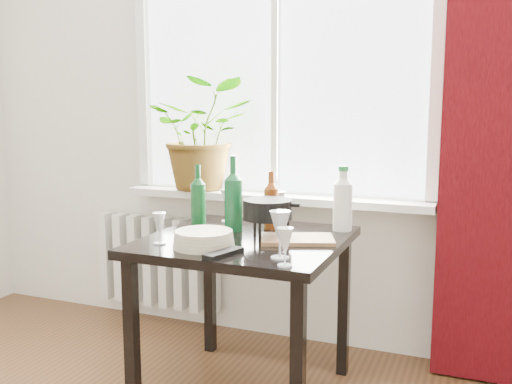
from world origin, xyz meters
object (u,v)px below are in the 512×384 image
at_px(wineglass_back_center, 278,208).
at_px(radiator, 158,261).
at_px(table, 246,257).
at_px(wine_bottle_left, 198,195).
at_px(wineglass_far_right, 285,247).
at_px(bottle_amber, 271,199).
at_px(cutting_board, 297,239).
at_px(wineglass_front_left, 159,228).
at_px(fondue_pot, 268,218).
at_px(wine_bottle_right, 233,193).
at_px(wineglass_front_right, 280,234).
at_px(plate_stack, 204,239).
at_px(tv_remote, 224,253).
at_px(wineglass_back_left, 228,205).
at_px(cleaning_bottle, 343,198).
at_px(potted_plant, 203,134).

bearing_deg(wineglass_back_center, radiator, 159.63).
distance_m(radiator, table, 1.09).
height_order(wine_bottle_left, wineglass_far_right, wine_bottle_left).
height_order(bottle_amber, cutting_board, bottle_amber).
xyz_separation_m(wine_bottle_left, cutting_board, (0.54, -0.12, -0.14)).
bearing_deg(wineglass_front_left, fondue_pot, 37.60).
bearing_deg(wineglass_front_left, radiator, 122.55).
relative_size(wine_bottle_right, wineglass_front_right, 1.89).
bearing_deg(table, plate_stack, -111.09).
xyz_separation_m(bottle_amber, wineglass_front_right, (0.22, -0.49, -0.05)).
distance_m(wineglass_far_right, tv_remote, 0.28).
bearing_deg(wineglass_back_center, table, -98.78).
xyz_separation_m(table, cutting_board, (0.23, 0.02, 0.10)).
height_order(wine_bottle_left, bottle_amber, wine_bottle_left).
height_order(bottle_amber, plate_stack, bottle_amber).
bearing_deg(fondue_pot, wineglass_front_right, -66.63).
relative_size(wineglass_far_right, plate_stack, 0.58).
bearing_deg(wineglass_front_right, wine_bottle_right, 133.60).
bearing_deg(wineglass_back_left, table, -52.50).
bearing_deg(cutting_board, wineglass_back_center, 123.81).
bearing_deg(wineglass_front_right, wineglass_back_left, 130.32).
height_order(bottle_amber, wineglass_back_left, bottle_amber).
bearing_deg(bottle_amber, radiator, 154.96).
xyz_separation_m(wineglass_front_left, tv_remote, (0.33, -0.07, -0.06)).
bearing_deg(wine_bottle_right, wineglass_front_left, -116.76).
distance_m(wine_bottle_left, cutting_board, 0.57).
bearing_deg(wineglass_front_left, bottle_amber, 54.84).
height_order(radiator, wineglass_back_center, wineglass_back_center).
distance_m(wineglass_back_center, tv_remote, 0.63).
height_order(radiator, cutting_board, cutting_board).
distance_m(radiator, tv_remote, 1.36).
distance_m(wineglass_front_left, cutting_board, 0.59).
bearing_deg(cleaning_bottle, wineglass_far_right, -94.19).
distance_m(wineglass_back_left, wineglass_front_left, 0.54).
bearing_deg(wineglass_far_right, table, 129.95).
height_order(tv_remote, cutting_board, tv_remote).
bearing_deg(cutting_board, wine_bottle_right, 164.99).
bearing_deg(tv_remote, wineglass_back_left, 129.90).
xyz_separation_m(table, potted_plant, (-0.52, 0.62, 0.51)).
height_order(table, wineglass_front_right, wineglass_front_right).
relative_size(wine_bottle_right, wineglass_front_left, 2.62).
xyz_separation_m(radiator, plate_stack, (0.76, -0.86, 0.39)).
height_order(wineglass_far_right, wineglass_front_left, wineglass_far_right).
bearing_deg(wine_bottle_left, table, -23.35).
height_order(wineglass_front_left, tv_remote, wineglass_front_left).
bearing_deg(fondue_pot, wineglass_back_left, 136.28).
relative_size(wine_bottle_left, wineglass_back_left, 1.79).
relative_size(wineglass_back_left, plate_stack, 0.67).
bearing_deg(wineglass_far_right, wineglass_front_right, 119.16).
distance_m(radiator, wineglass_back_center, 1.05).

